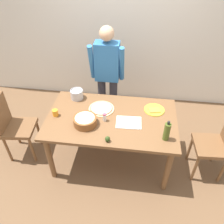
{
  "coord_description": "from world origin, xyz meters",
  "views": [
    {
      "loc": [
        0.28,
        -2.09,
        2.59
      ],
      "look_at": [
        0.0,
        0.05,
        0.81
      ],
      "focal_mm": 36.37,
      "sensor_mm": 36.0,
      "label": 1
    }
  ],
  "objects_px": {
    "dining_table": "(111,123)",
    "avocado": "(107,139)",
    "person_cook": "(107,73)",
    "cup_orange": "(55,113)",
    "pizza_raw_on_board": "(101,109)",
    "olive_oil_bottle": "(167,132)",
    "steel_pot": "(77,94)",
    "plate_with_slice": "(154,110)",
    "salt_shaker": "(105,117)",
    "chair_wooden_left": "(13,124)",
    "cutting_board_white": "(129,123)",
    "chair_wooden_right": "(218,143)",
    "popcorn_bowl": "(85,120)"
  },
  "relations": [
    {
      "from": "popcorn_bowl",
      "to": "steel_pot",
      "type": "bearing_deg",
      "value": 114.4
    },
    {
      "from": "chair_wooden_left",
      "to": "avocado",
      "type": "distance_m",
      "value": 1.4
    },
    {
      "from": "cup_orange",
      "to": "salt_shaker",
      "type": "height_order",
      "value": "salt_shaker"
    },
    {
      "from": "olive_oil_bottle",
      "to": "salt_shaker",
      "type": "relative_size",
      "value": 2.42
    },
    {
      "from": "dining_table",
      "to": "cup_orange",
      "type": "relative_size",
      "value": 18.82
    },
    {
      "from": "person_cook",
      "to": "salt_shaker",
      "type": "bearing_deg",
      "value": -83.92
    },
    {
      "from": "chair_wooden_left",
      "to": "cutting_board_white",
      "type": "bearing_deg",
      "value": -0.44
    },
    {
      "from": "person_cook",
      "to": "salt_shaker",
      "type": "height_order",
      "value": "person_cook"
    },
    {
      "from": "plate_with_slice",
      "to": "steel_pot",
      "type": "relative_size",
      "value": 1.5
    },
    {
      "from": "dining_table",
      "to": "cutting_board_white",
      "type": "bearing_deg",
      "value": -17.31
    },
    {
      "from": "dining_table",
      "to": "cup_orange",
      "type": "bearing_deg",
      "value": -176.0
    },
    {
      "from": "person_cook",
      "to": "pizza_raw_on_board",
      "type": "xyz_separation_m",
      "value": [
        0.01,
        -0.61,
        -0.17
      ]
    },
    {
      "from": "chair_wooden_right",
      "to": "steel_pot",
      "type": "distance_m",
      "value": 1.9
    },
    {
      "from": "dining_table",
      "to": "steel_pot",
      "type": "relative_size",
      "value": 9.22
    },
    {
      "from": "pizza_raw_on_board",
      "to": "olive_oil_bottle",
      "type": "height_order",
      "value": "olive_oil_bottle"
    },
    {
      "from": "cutting_board_white",
      "to": "avocado",
      "type": "xyz_separation_m",
      "value": [
        -0.21,
        -0.33,
        0.03
      ]
    },
    {
      "from": "dining_table",
      "to": "pizza_raw_on_board",
      "type": "height_order",
      "value": "pizza_raw_on_board"
    },
    {
      "from": "person_cook",
      "to": "steel_pot",
      "type": "height_order",
      "value": "person_cook"
    },
    {
      "from": "dining_table",
      "to": "person_cook",
      "type": "relative_size",
      "value": 0.99
    },
    {
      "from": "chair_wooden_right",
      "to": "cup_orange",
      "type": "bearing_deg",
      "value": -179.72
    },
    {
      "from": "olive_oil_bottle",
      "to": "avocado",
      "type": "distance_m",
      "value": 0.65
    },
    {
      "from": "cup_orange",
      "to": "salt_shaker",
      "type": "distance_m",
      "value": 0.62
    },
    {
      "from": "cutting_board_white",
      "to": "avocado",
      "type": "distance_m",
      "value": 0.39
    },
    {
      "from": "person_cook",
      "to": "cup_orange",
      "type": "distance_m",
      "value": 0.97
    },
    {
      "from": "chair_wooden_right",
      "to": "plate_with_slice",
      "type": "bearing_deg",
      "value": 162.34
    },
    {
      "from": "plate_with_slice",
      "to": "person_cook",
      "type": "bearing_deg",
      "value": 141.76
    },
    {
      "from": "plate_with_slice",
      "to": "popcorn_bowl",
      "type": "distance_m",
      "value": 0.9
    },
    {
      "from": "chair_wooden_left",
      "to": "steel_pot",
      "type": "xyz_separation_m",
      "value": [
        0.8,
        0.4,
        0.29
      ]
    },
    {
      "from": "plate_with_slice",
      "to": "salt_shaker",
      "type": "distance_m",
      "value": 0.66
    },
    {
      "from": "dining_table",
      "to": "steel_pot",
      "type": "height_order",
      "value": "steel_pot"
    },
    {
      "from": "plate_with_slice",
      "to": "olive_oil_bottle",
      "type": "xyz_separation_m",
      "value": [
        0.12,
        -0.49,
        0.11
      ]
    },
    {
      "from": "person_cook",
      "to": "pizza_raw_on_board",
      "type": "relative_size",
      "value": 4.96
    },
    {
      "from": "person_cook",
      "to": "chair_wooden_left",
      "type": "height_order",
      "value": "person_cook"
    },
    {
      "from": "steel_pot",
      "to": "avocado",
      "type": "relative_size",
      "value": 2.48
    },
    {
      "from": "chair_wooden_right",
      "to": "person_cook",
      "type": "bearing_deg",
      "value": 151.81
    },
    {
      "from": "popcorn_bowl",
      "to": "plate_with_slice",
      "type": "bearing_deg",
      "value": 24.26
    },
    {
      "from": "dining_table",
      "to": "avocado",
      "type": "height_order",
      "value": "avocado"
    },
    {
      "from": "chair_wooden_left",
      "to": "cutting_board_white",
      "type": "xyz_separation_m",
      "value": [
        1.54,
        -0.01,
        0.23
      ]
    },
    {
      "from": "dining_table",
      "to": "popcorn_bowl",
      "type": "xyz_separation_m",
      "value": [
        -0.29,
        -0.15,
        0.15
      ]
    },
    {
      "from": "olive_oil_bottle",
      "to": "salt_shaker",
      "type": "xyz_separation_m",
      "value": [
        -0.72,
        0.22,
        -0.06
      ]
    },
    {
      "from": "dining_table",
      "to": "pizza_raw_on_board",
      "type": "relative_size",
      "value": 4.9
    },
    {
      "from": "chair_wooden_left",
      "to": "plate_with_slice",
      "type": "bearing_deg",
      "value": 8.35
    },
    {
      "from": "chair_wooden_right",
      "to": "avocado",
      "type": "distance_m",
      "value": 1.38
    },
    {
      "from": "pizza_raw_on_board",
      "to": "salt_shaker",
      "type": "height_order",
      "value": "salt_shaker"
    },
    {
      "from": "plate_with_slice",
      "to": "cup_orange",
      "type": "xyz_separation_m",
      "value": [
        -1.22,
        -0.26,
        0.03
      ]
    },
    {
      "from": "olive_oil_bottle",
      "to": "steel_pot",
      "type": "relative_size",
      "value": 1.48
    },
    {
      "from": "pizza_raw_on_board",
      "to": "cup_orange",
      "type": "relative_size",
      "value": 3.85
    },
    {
      "from": "cutting_board_white",
      "to": "chair_wooden_right",
      "type": "bearing_deg",
      "value": 1.5
    },
    {
      "from": "popcorn_bowl",
      "to": "salt_shaker",
      "type": "xyz_separation_m",
      "value": [
        0.22,
        0.09,
        -0.01
      ]
    },
    {
      "from": "chair_wooden_right",
      "to": "cutting_board_white",
      "type": "xyz_separation_m",
      "value": [
        -1.1,
        -0.03,
        0.23
      ]
    }
  ]
}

